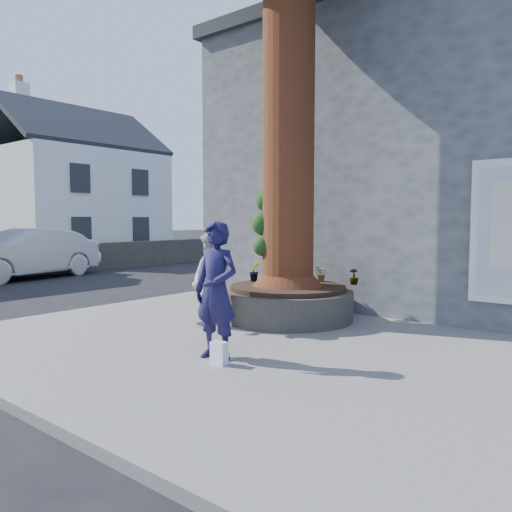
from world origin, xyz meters
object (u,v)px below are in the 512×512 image
Objects in this scene: man at (216,291)px; car_silver at (24,254)px; woman at (212,281)px; planter at (288,303)px.

man is 11.79m from car_silver.
woman is at bearing 132.69° from man.
man reaches higher than woman.
car_silver is at bearing 161.52° from man.
woman is 10.29m from car_silver.
planter is at bearing -12.67° from car_silver.
planter is at bearing 103.06° from man.
planter is 2.80m from man.
car_silver is (-10.12, 1.89, -0.10)m from woman.
car_silver is at bearing 177.46° from planter.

